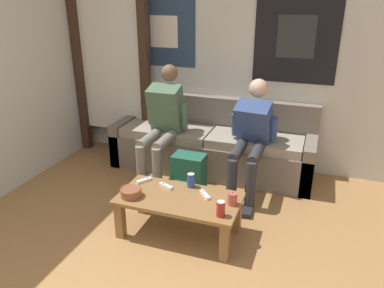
# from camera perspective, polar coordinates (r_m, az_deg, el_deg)

# --- Properties ---
(wall_back) EXTENTS (10.00, 0.07, 2.55)m
(wall_back) POSITION_cam_1_polar(r_m,az_deg,el_deg) (4.29, 6.44, 13.33)
(wall_back) COLOR silver
(wall_back) RESTS_ON ground_plane
(door_frame) EXTENTS (1.00, 0.10, 2.15)m
(door_frame) POSITION_cam_1_polar(r_m,az_deg,el_deg) (4.65, -12.29, 12.66)
(door_frame) COLOR #382319
(door_frame) RESTS_ON ground_plane
(couch) EXTENTS (2.27, 0.65, 0.81)m
(couch) POSITION_cam_1_polar(r_m,az_deg,el_deg) (4.29, 3.00, -0.38)
(couch) COLOR #70665B
(couch) RESTS_ON ground_plane
(coffee_table) EXTENTS (1.01, 0.52, 0.36)m
(coffee_table) POSITION_cam_1_polar(r_m,az_deg,el_deg) (3.14, -1.98, -9.14)
(coffee_table) COLOR olive
(coffee_table) RESTS_ON ground_plane
(person_seated_adult) EXTENTS (0.47, 0.87, 1.21)m
(person_seated_adult) POSITION_cam_1_polar(r_m,az_deg,el_deg) (4.01, -4.48, 3.57)
(person_seated_adult) COLOR gray
(person_seated_adult) RESTS_ON ground_plane
(person_seated_teen) EXTENTS (0.47, 0.93, 1.12)m
(person_seated_teen) POSITION_cam_1_polar(r_m,az_deg,el_deg) (3.76, 9.01, 1.43)
(person_seated_teen) COLOR #2D2D33
(person_seated_teen) RESTS_ON ground_plane
(backpack) EXTENTS (0.31, 0.25, 0.46)m
(backpack) POSITION_cam_1_polar(r_m,az_deg,el_deg) (3.71, -0.51, -5.18)
(backpack) COLOR #1E5642
(backpack) RESTS_ON ground_plane
(ceramic_bowl) EXTENTS (0.18, 0.18, 0.08)m
(ceramic_bowl) POSITION_cam_1_polar(r_m,az_deg,el_deg) (3.14, -9.28, -7.21)
(ceramic_bowl) COLOR brown
(ceramic_bowl) RESTS_ON coffee_table
(pillar_candle) EXTENTS (0.08, 0.08, 0.11)m
(pillar_candle) POSITION_cam_1_polar(r_m,az_deg,el_deg) (3.00, 6.19, -8.31)
(pillar_candle) COLOR #B24C42
(pillar_candle) RESTS_ON coffee_table
(drink_can_blue) EXTENTS (0.07, 0.07, 0.12)m
(drink_can_blue) POSITION_cam_1_polar(r_m,az_deg,el_deg) (3.24, -0.19, -5.55)
(drink_can_blue) COLOR #28479E
(drink_can_blue) RESTS_ON coffee_table
(drink_can_red) EXTENTS (0.07, 0.07, 0.12)m
(drink_can_red) POSITION_cam_1_polar(r_m,az_deg,el_deg) (2.85, 4.40, -9.81)
(drink_can_red) COLOR maroon
(drink_can_red) RESTS_ON coffee_table
(game_controller_near_left) EXTENTS (0.12, 0.13, 0.03)m
(game_controller_near_left) POSITION_cam_1_polar(r_m,az_deg,el_deg) (3.12, 2.00, -7.74)
(game_controller_near_left) COLOR white
(game_controller_near_left) RESTS_ON coffee_table
(game_controller_near_right) EXTENTS (0.15, 0.09, 0.03)m
(game_controller_near_right) POSITION_cam_1_polar(r_m,az_deg,el_deg) (3.26, -3.99, -6.40)
(game_controller_near_right) COLOR white
(game_controller_near_right) RESTS_ON coffee_table
(game_controller_far_center) EXTENTS (0.11, 0.14, 0.03)m
(game_controller_far_center) POSITION_cam_1_polar(r_m,az_deg,el_deg) (3.37, -7.30, -5.53)
(game_controller_far_center) COLOR white
(game_controller_far_center) RESTS_ON coffee_table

